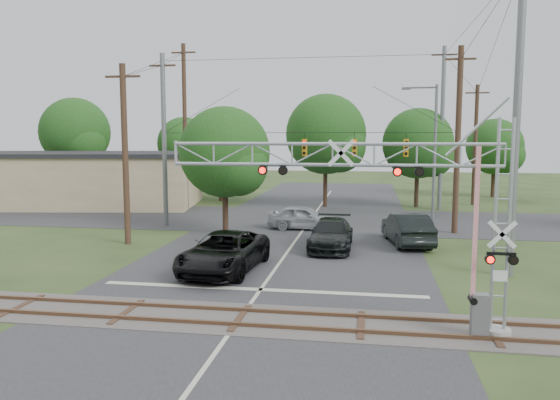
% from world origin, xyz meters
% --- Properties ---
extents(ground, '(160.00, 160.00, 0.00)m').
position_xyz_m(ground, '(0.00, 0.00, 0.00)').
color(ground, '#273B1B').
rests_on(ground, ground).
extents(road_main, '(14.00, 90.00, 0.02)m').
position_xyz_m(road_main, '(0.00, 10.00, 0.01)').
color(road_main, '#2B2A2D').
rests_on(road_main, ground).
extents(road_cross, '(90.00, 12.00, 0.02)m').
position_xyz_m(road_cross, '(0.00, 24.00, 0.01)').
color(road_cross, '#2B2A2D').
rests_on(road_cross, ground).
extents(railroad_track, '(90.00, 3.20, 0.17)m').
position_xyz_m(railroad_track, '(0.00, 2.00, 0.03)').
color(railroad_track, '#4E4943').
rests_on(railroad_track, ground).
extents(crossing_gantry, '(10.55, 0.84, 6.61)m').
position_xyz_m(crossing_gantry, '(5.00, 1.65, 4.13)').
color(crossing_gantry, gray).
rests_on(crossing_gantry, ground).
extents(traffic_signal_span, '(19.34, 0.36, 11.50)m').
position_xyz_m(traffic_signal_span, '(0.93, 20.00, 5.69)').
color(traffic_signal_span, slate).
rests_on(traffic_signal_span, ground).
extents(pickup_black, '(3.36, 6.47, 1.74)m').
position_xyz_m(pickup_black, '(-2.23, 8.24, 0.87)').
color(pickup_black, black).
rests_on(pickup_black, ground).
extents(car_dark, '(2.24, 5.50, 1.60)m').
position_xyz_m(car_dark, '(2.19, 13.96, 0.80)').
color(car_dark, black).
rests_on(car_dark, ground).
extents(sedan_silver, '(4.66, 2.00, 1.57)m').
position_xyz_m(sedan_silver, '(-0.02, 19.83, 0.78)').
color(sedan_silver, '#A0A2A7').
rests_on(sedan_silver, ground).
extents(suv_dark, '(2.82, 5.67, 1.79)m').
position_xyz_m(suv_dark, '(6.32, 15.85, 0.89)').
color(suv_dark, black).
rests_on(suv_dark, ground).
extents(commercial_building, '(21.15, 13.04, 4.64)m').
position_xyz_m(commercial_building, '(-20.64, 29.20, 2.33)').
color(commercial_building, tan).
rests_on(commercial_building, ground).
extents(streetlight, '(2.61, 0.27, 9.79)m').
position_xyz_m(streetlight, '(8.69, 26.47, 5.48)').
color(streetlight, slate).
rests_on(streetlight, ground).
extents(utility_poles, '(25.97, 25.83, 13.83)m').
position_xyz_m(utility_poles, '(2.88, 23.25, 6.31)').
color(utility_poles, '#3B2A1B').
rests_on(utility_poles, ground).
extents(treeline, '(56.45, 30.14, 9.97)m').
position_xyz_m(treeline, '(-3.97, 33.10, 5.55)').
color(treeline, '#362518').
rests_on(treeline, ground).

